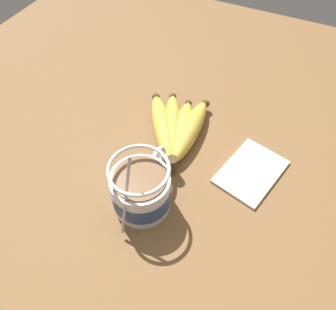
{
  "coord_description": "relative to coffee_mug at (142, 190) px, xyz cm",
  "views": [
    {
      "loc": [
        -32.76,
        -15.38,
        53.13
      ],
      "look_at": [
        0.13,
        0.32,
        7.18
      ],
      "focal_mm": 35.0,
      "sensor_mm": 36.0,
      "label": 1
    }
  ],
  "objects": [
    {
      "name": "table",
      "position": [
        8.22,
        -1.23,
        -5.54
      ],
      "size": [
        132.72,
        132.72,
        2.53
      ],
      "color": "brown",
      "rests_on": "ground"
    },
    {
      "name": "coffee_mug",
      "position": [
        0.0,
        0.0,
        0.0
      ],
      "size": [
        15.86,
        10.11,
        15.5
      ],
      "color": "silver",
      "rests_on": "table"
    },
    {
      "name": "banana_bunch",
      "position": [
        17.22,
        1.42,
        -2.42
      ],
      "size": [
        20.5,
        14.76,
        4.17
      ],
      "color": "#4C381E",
      "rests_on": "table"
    },
    {
      "name": "napkin",
      "position": [
        14.6,
        -15.27,
        -3.97
      ],
      "size": [
        15.29,
        12.39,
        0.6
      ],
      "color": "beige",
      "rests_on": "table"
    }
  ]
}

